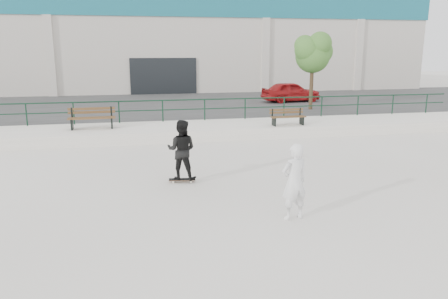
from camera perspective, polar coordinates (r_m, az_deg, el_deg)
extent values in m
plane|color=#B3ADA3|center=(10.73, 1.58, -7.99)|extent=(120.00, 120.00, 0.00)
cube|color=silver|center=(19.71, -4.78, 2.44)|extent=(30.00, 3.00, 0.50)
cube|color=#323232|center=(28.07, -6.93, 5.54)|extent=(60.00, 14.00, 0.50)
cylinder|color=#113120|center=(20.81, -5.29, 6.47)|extent=(28.00, 0.06, 0.06)
cylinder|color=#113120|center=(20.86, -5.26, 5.24)|extent=(28.00, 0.05, 0.05)
cylinder|color=#113120|center=(21.26, -24.40, 4.14)|extent=(0.06, 0.06, 1.00)
cylinder|color=#113120|center=(20.91, -19.04, 4.46)|extent=(0.06, 0.06, 1.00)
cylinder|color=#113120|center=(20.75, -13.55, 4.75)|extent=(0.06, 0.06, 1.00)
cylinder|color=#113120|center=(20.78, -8.01, 5.00)|extent=(0.06, 0.06, 1.00)
cylinder|color=#113120|center=(21.00, -2.54, 5.20)|extent=(0.06, 0.06, 1.00)
cylinder|color=#113120|center=(21.41, 2.77, 5.34)|extent=(0.06, 0.06, 1.00)
cylinder|color=#113120|center=(22.00, 7.85, 5.44)|extent=(0.06, 0.06, 1.00)
cylinder|color=#113120|center=(22.74, 12.62, 5.49)|extent=(0.06, 0.06, 1.00)
cylinder|color=#113120|center=(23.63, 17.07, 5.51)|extent=(0.06, 0.06, 1.00)
cylinder|color=#113120|center=(24.65, 21.17, 5.49)|extent=(0.06, 0.06, 1.00)
cylinder|color=#113120|center=(25.79, 24.93, 5.45)|extent=(0.06, 0.06, 1.00)
cube|color=#B5AEA3|center=(41.81, -8.79, 13.05)|extent=(44.00, 16.00, 8.00)
cube|color=#186A7C|center=(41.94, -8.94, 17.28)|extent=(44.20, 16.20, 1.80)
cube|color=black|center=(33.85, -7.88, 9.06)|extent=(5.00, 0.15, 3.20)
cube|color=#B5AEA3|center=(34.13, -21.72, 10.84)|extent=(0.60, 0.25, 6.20)
cube|color=#B5AEA3|center=(35.20, 5.42, 11.72)|extent=(0.60, 0.25, 6.20)
cube|color=#B5AEA3|center=(38.32, 17.17, 11.31)|extent=(0.60, 0.25, 6.20)
cube|color=#53391C|center=(19.33, -16.92, 3.88)|extent=(1.97, 0.20, 0.04)
cube|color=#53391C|center=(19.53, -16.89, 3.97)|extent=(1.97, 0.20, 0.04)
cube|color=#53391C|center=(19.72, -16.86, 4.06)|extent=(1.97, 0.20, 0.04)
cube|color=#53391C|center=(19.78, -16.89, 4.69)|extent=(1.97, 0.11, 0.11)
cube|color=#53391C|center=(19.76, -16.92, 5.13)|extent=(1.97, 0.11, 0.11)
cube|color=black|center=(19.63, -19.23, 3.14)|extent=(0.08, 0.55, 0.46)
cube|color=black|center=(19.84, -19.26, 4.55)|extent=(0.07, 0.06, 0.46)
cube|color=black|center=(19.53, -14.44, 3.41)|extent=(0.08, 0.55, 0.46)
cube|color=black|center=(19.75, -14.51, 4.82)|extent=(0.07, 0.06, 0.46)
cube|color=#53391C|center=(19.65, 8.53, 4.18)|extent=(1.60, 0.15, 0.04)
cube|color=#53391C|center=(19.80, 8.36, 4.25)|extent=(1.60, 0.15, 0.04)
cube|color=#53391C|center=(19.94, 8.19, 4.32)|extent=(1.60, 0.15, 0.04)
cube|color=#53391C|center=(19.98, 8.13, 4.82)|extent=(1.60, 0.07, 0.09)
cube|color=#53391C|center=(19.97, 8.15, 5.18)|extent=(1.60, 0.07, 0.09)
cube|color=black|center=(19.59, 6.53, 3.63)|extent=(0.06, 0.44, 0.37)
cube|color=black|center=(19.75, 6.33, 4.78)|extent=(0.05, 0.05, 0.37)
cube|color=black|center=(20.08, 10.11, 3.74)|extent=(0.06, 0.44, 0.37)
cube|color=black|center=(20.23, 9.90, 4.86)|extent=(0.05, 0.05, 0.37)
cylinder|color=#493924|center=(25.33, 11.33, 8.07)|extent=(0.21, 0.21, 2.57)
sphere|color=#315D22|center=(25.24, 11.50, 11.94)|extent=(1.92, 1.92, 1.92)
sphere|color=#315D22|center=(25.75, 12.36, 12.39)|extent=(1.50, 1.50, 1.50)
sphere|color=#315D22|center=(24.88, 10.80, 12.70)|extent=(1.39, 1.39, 1.39)
sphere|color=#315D22|center=(24.94, 12.43, 13.36)|extent=(1.28, 1.28, 1.28)
sphere|color=#315D22|center=(25.52, 10.49, 13.19)|extent=(1.18, 1.18, 1.18)
imported|color=#9F1315|center=(28.85, 8.72, 7.47)|extent=(3.95, 1.96, 1.29)
cube|color=black|center=(12.99, -5.49, -3.88)|extent=(0.80, 0.30, 0.02)
cube|color=brown|center=(12.99, -5.49, -3.95)|extent=(0.80, 0.30, 0.01)
cube|color=#A1A1A6|center=(13.01, -6.63, -4.07)|extent=(0.08, 0.17, 0.03)
cube|color=#A1A1A6|center=(12.99, -4.34, -4.04)|extent=(0.08, 0.17, 0.03)
cylinder|color=#EDE2C5|center=(12.92, -6.65, -4.26)|extent=(0.06, 0.03, 0.06)
cylinder|color=#EDE2C5|center=(13.10, -6.61, -4.02)|extent=(0.06, 0.03, 0.06)
cylinder|color=#EDE2C5|center=(12.91, -4.34, -4.23)|extent=(0.06, 0.03, 0.06)
cylinder|color=#EDE2C5|center=(13.09, -4.33, -3.99)|extent=(0.06, 0.03, 0.06)
imported|color=black|center=(12.76, -5.58, -0.05)|extent=(1.03, 0.91, 1.76)
imported|color=white|center=(10.08, 9.16, -4.17)|extent=(0.73, 0.56, 1.79)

